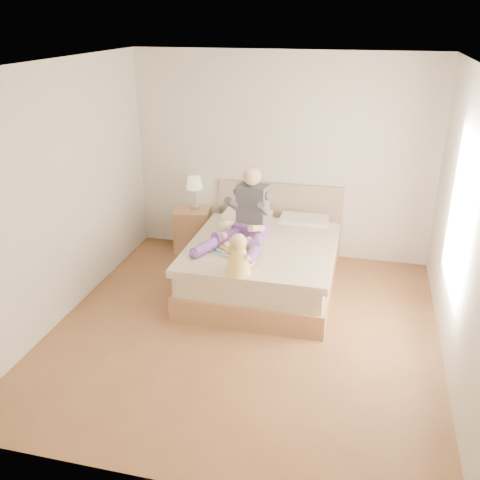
% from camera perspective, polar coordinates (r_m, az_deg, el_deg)
% --- Properties ---
extents(room, '(4.02, 4.22, 2.71)m').
position_cam_1_polar(room, '(5.12, 1.48, 4.83)').
color(room, brown).
rests_on(room, ground).
extents(bed, '(1.70, 2.18, 1.00)m').
position_cam_1_polar(bed, '(6.56, 2.70, -2.14)').
color(bed, '#926844').
rests_on(bed, ground).
extents(nightstand, '(0.55, 0.50, 0.59)m').
position_cam_1_polar(nightstand, '(7.56, -5.06, 1.15)').
color(nightstand, '#926844').
rests_on(nightstand, ground).
extents(lamp, '(0.22, 0.22, 0.46)m').
position_cam_1_polar(lamp, '(7.38, -4.88, 5.90)').
color(lamp, silver).
rests_on(lamp, nightstand).
extents(adult, '(0.76, 1.13, 0.89)m').
position_cam_1_polar(adult, '(6.27, 0.68, 2.14)').
color(adult, '#58317C').
rests_on(adult, bed).
extents(tray, '(0.55, 0.49, 0.13)m').
position_cam_1_polar(tray, '(6.07, -0.70, -0.95)').
color(tray, silver).
rests_on(tray, bed).
extents(baby, '(0.32, 0.40, 0.44)m').
position_cam_1_polar(baby, '(5.51, -0.11, -1.83)').
color(baby, '#F2CF4C').
rests_on(baby, bed).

